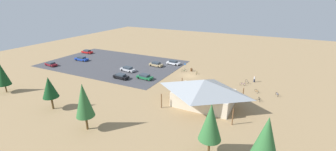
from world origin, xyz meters
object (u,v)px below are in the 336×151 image
object	(u,v)px
pine_far_west	(84,100)
car_red_near_entry	(87,52)
car_white_inner_stall	(173,63)
pine_west	(2,75)
pine_far_east	(49,87)
car_tan_aisle_side	(156,64)
bicycle_purple_near_sign	(243,84)
pine_center	(211,122)
car_blue_front_row	(81,59)
bike_pavilion	(204,91)
car_green_by_curb	(145,77)
bicycle_teal_edge_north	(238,96)
visitor_by_pavilion	(254,79)
car_maroon_second_row	(51,64)
visitor_crossing_yard	(178,85)
bicycle_blue_near_porch	(277,94)
bicycle_orange_trailside	(256,91)
bicycle_silver_lone_east	(247,82)
car_black_end_stall	(121,76)
trash_bin	(191,70)
pine_mideast	(266,138)
bicycle_black_lone_west	(259,99)
bicycle_yellow_edge_south	(197,73)
car_silver_far_end	(128,69)

from	to	relation	value
pine_far_west	car_red_near_entry	bearing A→B (deg)	-44.62
car_white_inner_stall	pine_west	bearing A→B (deg)	56.25
pine_far_east	car_red_near_entry	world-z (taller)	pine_far_east
car_white_inner_stall	car_tan_aisle_side	bearing A→B (deg)	47.00
car_white_inner_stall	bicycle_purple_near_sign	bearing A→B (deg)	159.97
pine_center	car_white_inner_stall	bearing A→B (deg)	-57.97
pine_center	car_tan_aisle_side	size ratio (longest dim) A/B	1.77
car_blue_front_row	bike_pavilion	bearing A→B (deg)	164.89
car_green_by_curb	car_white_inner_stall	size ratio (longest dim) A/B	1.03
pine_far_east	bicycle_teal_edge_north	xyz separation A→B (m)	(-32.22, -22.13, -4.23)
car_green_by_curb	visitor_by_pavilion	xyz separation A→B (m)	(-26.88, -11.04, 0.18)
bike_pavilion	car_maroon_second_row	world-z (taller)	bike_pavilion
bicycle_teal_edge_north	visitor_crossing_yard	size ratio (longest dim) A/B	0.72
bicycle_blue_near_porch	bike_pavilion	bearing A→B (deg)	40.61
bicycle_blue_near_porch	visitor_crossing_yard	distance (m)	22.61
bike_pavilion	bicycle_orange_trailside	bearing A→B (deg)	-128.36
pine_far_east	bicycle_silver_lone_east	world-z (taller)	pine_far_east
pine_far_east	car_tan_aisle_side	size ratio (longest dim) A/B	1.51
bicycle_orange_trailside	car_tan_aisle_side	bearing A→B (deg)	-13.25
pine_far_east	car_tan_aisle_side	xyz separation A→B (m)	(-4.28, -34.31, -3.85)
bicycle_purple_near_sign	bicycle_teal_edge_north	world-z (taller)	bicycle_teal_edge_north
car_tan_aisle_side	visitor_by_pavilion	bearing A→B (deg)	179.08
car_blue_front_row	car_black_end_stall	size ratio (longest dim) A/B	1.09
trash_bin	car_green_by_curb	world-z (taller)	car_green_by_curb
bike_pavilion	car_black_end_stall	size ratio (longest dim) A/B	3.27
pine_far_west	car_maroon_second_row	distance (m)	44.04
bicycle_blue_near_porch	visitor_crossing_yard	xyz separation A→B (m)	(21.78, 6.02, 0.57)
pine_mideast	bicycle_orange_trailside	world-z (taller)	pine_mideast
trash_bin	visitor_by_pavilion	size ratio (longest dim) A/B	0.53
pine_far_west	car_black_end_stall	bearing A→B (deg)	-65.38
pine_west	car_maroon_second_row	xyz separation A→B (m)	(9.16, -18.88, -3.69)
pine_mideast	visitor_crossing_yard	world-z (taller)	pine_mideast
car_black_end_stall	visitor_crossing_yard	bearing A→B (deg)	-177.03
bicycle_black_lone_west	bicycle_yellow_edge_south	world-z (taller)	bicycle_yellow_edge_south
bike_pavilion	car_maroon_second_row	distance (m)	52.79
pine_center	car_silver_far_end	world-z (taller)	pine_center
bicycle_silver_lone_east	bicycle_yellow_edge_south	world-z (taller)	bicycle_silver_lone_east
bike_pavilion	visitor_by_pavilion	size ratio (longest dim) A/B	8.51
bike_pavilion	pine_mideast	distance (m)	19.82
pine_west	car_red_near_entry	bearing A→B (deg)	-72.70
bicycle_blue_near_porch	car_white_inner_stall	distance (m)	33.70
car_silver_far_end	car_maroon_second_row	size ratio (longest dim) A/B	1.09
bicycle_purple_near_sign	bicycle_orange_trailside	bearing A→B (deg)	139.68
bike_pavilion	pine_far_west	distance (m)	23.10
trash_bin	car_black_end_stall	size ratio (longest dim) A/B	0.20
bicycle_black_lone_west	car_silver_far_end	bearing A→B (deg)	-5.68
bicycle_blue_near_porch	pine_far_east	bearing A→B (deg)	34.06
trash_bin	pine_far_east	xyz separation A→B (m)	(16.14, 34.92, 4.16)
bicycle_silver_lone_east	car_maroon_second_row	distance (m)	60.16
trash_bin	car_green_by_curb	xyz separation A→B (m)	(8.83, 12.14, 0.27)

